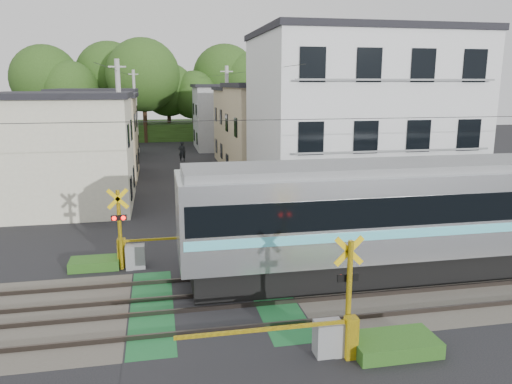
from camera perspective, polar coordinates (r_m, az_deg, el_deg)
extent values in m
plane|color=black|center=(16.08, -4.86, -12.54)|extent=(120.00, 120.00, 0.00)
cube|color=#47423A|center=(16.08, -4.86, -12.53)|extent=(120.00, 6.00, 0.00)
cube|color=black|center=(16.08, -4.86, -12.52)|extent=(5.20, 120.00, 0.00)
cube|color=#145126|center=(16.01, -11.81, -12.86)|extent=(1.30, 6.00, 0.00)
cube|color=#145126|center=(16.37, 1.90, -12.00)|extent=(1.30, 6.00, 0.00)
cube|color=#3F3833|center=(14.36, -3.97, -15.42)|extent=(120.00, 0.08, 0.14)
cube|color=#3F3833|center=(15.60, -4.65, -13.06)|extent=(120.00, 0.08, 0.14)
cube|color=#3F3833|center=(16.51, -5.07, -11.60)|extent=(120.00, 0.08, 0.14)
cube|color=#3F3833|center=(17.79, -5.58, -9.79)|extent=(120.00, 0.08, 0.14)
cube|color=black|center=(19.85, 21.15, -6.92)|extent=(18.90, 2.60, 0.98)
cube|color=black|center=(17.33, 1.19, -9.42)|extent=(2.62, 2.41, 0.66)
cube|color=silver|center=(19.34, 21.59, -1.54)|extent=(19.69, 3.06, 2.84)
cube|color=black|center=(19.26, 21.67, -0.56)|extent=(19.37, 3.10, 0.97)
cube|color=#5ED8EC|center=(19.43, 21.50, -2.68)|extent=(19.49, 3.09, 0.31)
cube|color=slate|center=(19.05, 21.96, 3.00)|extent=(19.29, 2.51, 0.26)
cube|color=black|center=(16.21, -8.85, -1.81)|extent=(0.10, 2.63, 1.71)
cylinder|color=yellow|center=(12.93, 10.54, -11.82)|extent=(0.14, 0.14, 3.00)
cube|color=yellow|center=(12.58, 10.58, -6.65)|extent=(0.77, 0.05, 0.77)
cube|color=yellow|center=(12.58, 10.58, -6.65)|extent=(0.77, 0.05, 0.77)
cube|color=black|center=(12.83, 10.46, -9.61)|extent=(0.55, 0.05, 0.20)
sphere|color=#FF0C07|center=(12.82, 9.69, -9.58)|extent=(0.16, 0.16, 0.16)
sphere|color=#FF0C07|center=(12.94, 11.03, -9.44)|extent=(0.16, 0.16, 0.16)
cube|color=gray|center=(13.23, 8.26, -16.22)|extent=(0.70, 0.50, 0.90)
cube|color=yellow|center=(13.14, 10.79, -16.03)|extent=(0.30, 0.30, 1.10)
cube|color=yellow|center=(12.33, 0.76, -15.45)|extent=(4.20, 0.08, 0.08)
cylinder|color=yellow|center=(18.92, -15.30, -4.24)|extent=(0.14, 0.14, 3.00)
cube|color=yellow|center=(18.52, -15.53, -0.76)|extent=(0.77, 0.05, 0.77)
cube|color=yellow|center=(18.52, -15.53, -0.76)|extent=(0.77, 0.05, 0.77)
cube|color=black|center=(18.69, -15.40, -2.86)|extent=(0.55, 0.05, 0.20)
sphere|color=#FF0C07|center=(18.64, -15.91, -2.92)|extent=(0.16, 0.16, 0.16)
sphere|color=#FF0C07|center=(18.62, -14.93, -2.89)|extent=(0.16, 0.16, 0.16)
cube|color=gray|center=(19.20, -13.62, -7.19)|extent=(0.70, 0.50, 0.90)
cube|color=yellow|center=(19.44, -15.09, -6.72)|extent=(0.30, 0.30, 1.10)
cube|color=yellow|center=(19.26, -8.45, -5.19)|extent=(4.20, 0.08, 0.08)
cube|color=silver|center=(26.13, 11.44, 7.12)|extent=(10.00, 8.00, 9.00)
cube|color=black|center=(26.15, 11.89, 17.32)|extent=(10.20, 8.16, 0.30)
cube|color=black|center=(21.62, 6.12, -1.82)|extent=(1.10, 0.06, 1.40)
cube|color=black|center=(22.46, 12.10, -1.49)|extent=(1.10, 0.06, 1.40)
cube|color=black|center=(23.53, 17.60, -1.17)|extent=(1.10, 0.06, 1.40)
cube|color=black|center=(24.79, 22.57, -0.88)|extent=(1.10, 0.06, 1.40)
cube|color=gray|center=(22.93, 15.13, -2.91)|extent=(9.00, 0.06, 0.08)
cube|color=black|center=(21.09, 6.31, 6.12)|extent=(1.10, 0.06, 1.40)
cube|color=black|center=(21.95, 12.46, 6.14)|extent=(1.10, 0.06, 1.40)
cube|color=black|center=(23.04, 18.08, 6.10)|extent=(1.10, 0.06, 1.40)
cube|color=black|center=(24.33, 23.15, 6.02)|extent=(1.10, 0.06, 1.40)
cube|color=gray|center=(22.36, 15.56, 4.54)|extent=(9.00, 0.06, 0.08)
cube|color=black|center=(20.99, 6.51, 14.28)|extent=(1.10, 0.06, 1.40)
cube|color=black|center=(21.85, 12.83, 13.98)|extent=(1.10, 0.06, 1.40)
cube|color=black|center=(22.95, 18.59, 13.56)|extent=(1.10, 0.06, 1.40)
cube|color=black|center=(24.24, 23.76, 13.07)|extent=(1.10, 0.06, 1.40)
cube|color=gray|center=(22.18, 16.01, 12.24)|extent=(9.00, 0.06, 0.08)
cube|color=beige|center=(29.19, -21.03, 4.10)|extent=(7.00, 7.00, 6.00)
cube|color=black|center=(28.95, -21.51, 10.28)|extent=(7.35, 7.35, 0.30)
cube|color=black|center=(27.35, -14.05, 0.44)|extent=(0.06, 1.00, 1.20)
cube|color=black|center=(30.79, -13.78, 1.75)|extent=(0.06, 1.00, 1.20)
cube|color=black|center=(26.94, -14.36, 6.28)|extent=(0.06, 1.00, 1.20)
cube|color=black|center=(30.42, -14.04, 6.94)|extent=(0.06, 1.00, 1.20)
cube|color=tan|center=(33.75, 3.10, 6.33)|extent=(7.00, 8.00, 6.50)
cube|color=black|center=(33.57, 3.17, 12.11)|extent=(7.35, 8.40, 0.30)
cube|color=black|center=(31.37, -2.30, 2.29)|extent=(0.06, 1.00, 1.20)
cube|color=black|center=(35.28, -3.32, 3.39)|extent=(0.06, 1.00, 1.20)
cube|color=black|center=(31.01, -2.34, 7.39)|extent=(0.06, 1.00, 1.20)
cube|color=black|center=(34.95, -3.38, 7.93)|extent=(0.06, 1.00, 1.20)
cube|color=tan|center=(38.11, -19.57, 5.79)|extent=(8.00, 7.00, 5.80)
cube|color=black|center=(37.92, -19.90, 10.37)|extent=(8.40, 7.35, 0.30)
cube|color=black|center=(36.21, -13.44, 3.30)|extent=(0.06, 1.00, 1.20)
cube|color=black|center=(39.67, -13.28, 4.07)|extent=(0.06, 1.00, 1.20)
cube|color=black|center=(35.90, -13.67, 7.72)|extent=(0.06, 1.00, 1.20)
cube|color=black|center=(39.39, -13.48, 8.10)|extent=(0.06, 1.00, 1.20)
cube|color=tan|center=(43.56, 0.33, 7.48)|extent=(7.00, 7.00, 6.20)
cube|color=black|center=(43.41, 0.33, 11.76)|extent=(7.35, 7.35, 0.30)
cube|color=black|center=(41.46, -3.99, 4.71)|extent=(0.06, 1.00, 1.20)
cube|color=black|center=(44.91, -4.56, 5.28)|extent=(0.06, 1.00, 1.20)
cube|color=black|center=(41.19, -4.04, 8.57)|extent=(0.06, 1.00, 1.20)
cube|color=black|center=(44.65, -4.62, 8.85)|extent=(0.06, 1.00, 1.20)
cube|color=beige|center=(47.96, -17.70, 7.23)|extent=(7.00, 8.00, 6.00)
cube|color=black|center=(47.81, -17.94, 10.99)|extent=(7.35, 8.40, 0.30)
cube|color=black|center=(45.88, -13.42, 5.13)|extent=(0.06, 1.00, 1.20)
cube|color=black|center=(49.85, -13.28, 5.69)|extent=(0.06, 1.00, 1.20)
cube|color=black|center=(45.63, -13.60, 8.62)|extent=(0.06, 1.00, 1.20)
cube|color=black|center=(49.62, -13.44, 8.90)|extent=(0.06, 1.00, 1.20)
cube|color=#9FA2A4|center=(53.25, -2.61, 8.45)|extent=(8.00, 7.00, 6.40)
cube|color=black|center=(53.13, -2.64, 12.06)|extent=(8.40, 7.35, 0.30)
cube|color=black|center=(51.22, -6.77, 6.10)|extent=(0.06, 1.00, 1.20)
cube|color=black|center=(54.69, -7.07, 6.48)|extent=(0.06, 1.00, 1.20)
cube|color=black|center=(51.00, -6.85, 9.22)|extent=(0.06, 1.00, 1.20)
cube|color=black|center=(54.48, -7.15, 9.41)|extent=(0.06, 1.00, 1.20)
cube|color=#2C4E1A|center=(64.79, -9.96, 7.01)|extent=(40.00, 10.00, 2.00)
cylinder|color=#332114|center=(64.35, -22.62, 7.84)|extent=(0.50, 0.50, 5.60)
sphere|color=#2C4E1A|center=(64.23, -22.96, 11.81)|extent=(7.84, 7.84, 7.84)
cylinder|color=#332114|center=(62.50, -20.30, 7.49)|extent=(0.50, 0.50, 4.68)
sphere|color=#2C4E1A|center=(62.34, -20.56, 10.91)|extent=(6.55, 6.55, 6.55)
cylinder|color=#332114|center=(65.78, -16.12, 8.52)|extent=(0.50, 0.50, 5.94)
sphere|color=#2C4E1A|center=(65.68, -16.37, 12.65)|extent=(8.31, 8.31, 8.31)
cylinder|color=#332114|center=(59.79, -12.56, 8.37)|extent=(0.50, 0.50, 5.93)
sphere|color=#2C4E1A|center=(59.68, -12.78, 12.92)|extent=(8.31, 8.31, 8.31)
cylinder|color=#332114|center=(63.32, -9.89, 8.09)|extent=(0.50, 0.50, 4.64)
sphere|color=#2C4E1A|center=(63.17, -10.01, 11.45)|extent=(6.49, 6.49, 6.49)
cylinder|color=#332114|center=(62.66, -7.07, 7.92)|extent=(0.50, 0.50, 4.16)
sphere|color=#2C4E1A|center=(62.50, -7.15, 10.96)|extent=(5.82, 5.82, 5.82)
cylinder|color=#332114|center=(65.54, -3.51, 8.92)|extent=(0.50, 0.50, 5.85)
sphere|color=#2C4E1A|center=(65.44, -3.56, 13.01)|extent=(8.19, 8.19, 8.19)
cylinder|color=#332114|center=(64.32, -1.12, 8.59)|extent=(0.50, 0.50, 5.22)
sphere|color=#2C4E1A|center=(64.19, -1.13, 12.32)|extent=(7.31, 7.31, 7.31)
cylinder|color=#332114|center=(62.57, 2.78, 8.55)|extent=(0.50, 0.50, 5.38)
sphere|color=#2C4E1A|center=(62.44, 2.82, 12.49)|extent=(7.53, 7.53, 7.53)
cube|color=black|center=(17.47, 14.46, 8.16)|extent=(60.00, 0.02, 0.02)
cylinder|color=#A5A5A0|center=(27.72, -15.17, 6.19)|extent=(0.26, 0.26, 8.00)
cube|color=#A5A5A0|center=(27.60, -15.60, 13.63)|extent=(0.90, 0.08, 0.08)
cylinder|color=#A5A5A0|center=(36.98, -3.30, 8.01)|extent=(0.26, 0.26, 8.00)
cube|color=#A5A5A0|center=(36.89, -3.37, 13.59)|extent=(0.90, 0.08, 0.08)
cylinder|color=#A5A5A0|center=(48.63, -13.62, 8.71)|extent=(0.26, 0.26, 8.00)
cube|color=#A5A5A0|center=(48.56, -13.84, 12.95)|extent=(0.90, 0.08, 0.08)
cube|color=black|center=(38.07, -14.46, 12.90)|extent=(0.02, 42.00, 0.02)
cube|color=black|center=(38.37, -3.69, 13.24)|extent=(0.02, 42.00, 0.02)
imported|color=black|center=(44.64, -8.45, 4.60)|extent=(0.66, 0.45, 1.75)
cube|color=#2D5E1E|center=(13.81, 15.47, -16.46)|extent=(2.20, 1.20, 0.40)
cube|color=#2D5E1E|center=(19.71, -17.95, -7.78)|extent=(1.80, 1.00, 0.36)
cube|color=#2D5E1E|center=(19.88, 7.44, -7.18)|extent=(1.50, 0.90, 0.30)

